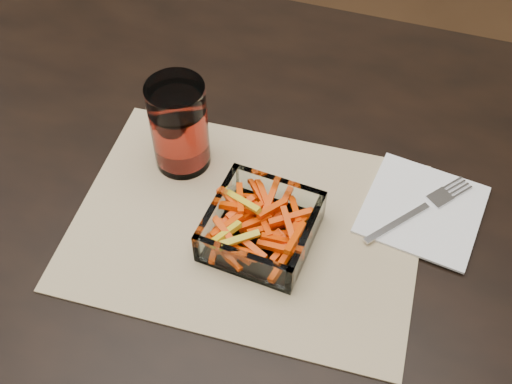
# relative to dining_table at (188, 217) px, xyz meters

# --- Properties ---
(dining_table) EXTENTS (1.60, 0.90, 0.75)m
(dining_table) POSITION_rel_dining_table_xyz_m (0.00, 0.00, 0.00)
(dining_table) COLOR black
(dining_table) RESTS_ON ground
(placemat) EXTENTS (0.46, 0.35, 0.00)m
(placemat) POSITION_rel_dining_table_xyz_m (0.11, -0.05, 0.09)
(placemat) COLOR tan
(placemat) RESTS_ON dining_table
(glass_bowl) EXTENTS (0.14, 0.14, 0.05)m
(glass_bowl) POSITION_rel_dining_table_xyz_m (0.13, -0.06, 0.11)
(glass_bowl) COLOR white
(glass_bowl) RESTS_ON placemat
(tumbler) EXTENTS (0.08, 0.08, 0.14)m
(tumbler) POSITION_rel_dining_table_xyz_m (-0.01, 0.03, 0.15)
(tumbler) COLOR white
(tumbler) RESTS_ON placemat
(napkin) EXTENTS (0.17, 0.17, 0.00)m
(napkin) POSITION_rel_dining_table_xyz_m (0.33, 0.05, 0.09)
(napkin) COLOR white
(napkin) RESTS_ON placemat
(fork) EXTENTS (0.13, 0.15, 0.00)m
(fork) POSITION_rel_dining_table_xyz_m (0.33, 0.05, 0.10)
(fork) COLOR silver
(fork) RESTS_ON napkin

